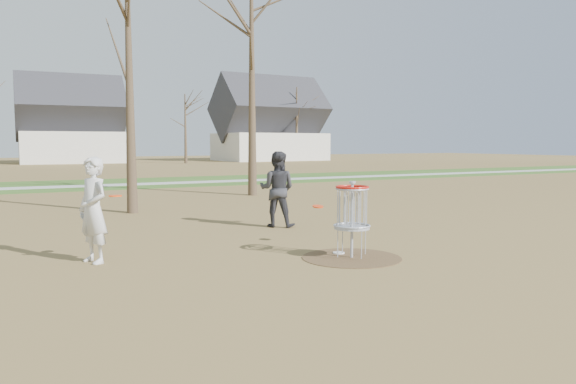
{
  "coord_description": "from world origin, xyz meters",
  "views": [
    {
      "loc": [
        -5.71,
        -8.25,
        2.07
      ],
      "look_at": [
        -0.5,
        1.5,
        1.1
      ],
      "focal_mm": 35.0,
      "sensor_mm": 36.0,
      "label": 1
    }
  ],
  "objects_px": {
    "player_standing": "(93,210)",
    "disc_grounded": "(339,253)",
    "player_throwing": "(277,189)",
    "disc_golf_basket": "(352,208)"
  },
  "relations": [
    {
      "from": "player_standing",
      "to": "disc_grounded",
      "type": "bearing_deg",
      "value": 48.89
    },
    {
      "from": "player_standing",
      "to": "player_throwing",
      "type": "distance_m",
      "value": 5.21
    },
    {
      "from": "player_standing",
      "to": "disc_grounded",
      "type": "xyz_separation_m",
      "value": [
        4.16,
        -1.35,
        -0.9
      ]
    },
    {
      "from": "disc_grounded",
      "to": "disc_golf_basket",
      "type": "bearing_deg",
      "value": -90.49
    },
    {
      "from": "player_throwing",
      "to": "disc_grounded",
      "type": "relative_size",
      "value": 8.48
    },
    {
      "from": "disc_golf_basket",
      "to": "player_throwing",
      "type": "bearing_deg",
      "value": 82.29
    },
    {
      "from": "disc_grounded",
      "to": "player_standing",
      "type": "bearing_deg",
      "value": 162.05
    },
    {
      "from": "player_standing",
      "to": "disc_grounded",
      "type": "relative_size",
      "value": 8.33
    },
    {
      "from": "player_throwing",
      "to": "disc_golf_basket",
      "type": "distance_m",
      "value": 4.06
    },
    {
      "from": "player_standing",
      "to": "player_throwing",
      "type": "xyz_separation_m",
      "value": [
        4.7,
        2.25,
        0.02
      ]
    }
  ]
}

